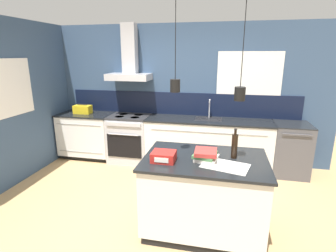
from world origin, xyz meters
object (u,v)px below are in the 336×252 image
(oven_range, at_px, (130,138))
(bottle_on_island, at_px, (234,146))
(dishwasher, at_px, (290,149))
(yellow_toolbox, at_px, (83,109))
(book_stack, at_px, (206,155))
(red_supply_box, at_px, (164,156))

(oven_range, bearing_deg, bottle_on_island, -42.62)
(oven_range, relative_size, dishwasher, 1.00)
(yellow_toolbox, bearing_deg, bottle_on_island, -31.44)
(yellow_toolbox, bearing_deg, oven_range, -0.26)
(oven_range, distance_m, book_stack, 2.53)
(bottle_on_island, distance_m, red_supply_box, 0.81)
(bottle_on_island, distance_m, book_stack, 0.34)
(bottle_on_island, xyz_separation_m, book_stack, (-0.31, -0.13, -0.09))
(book_stack, bearing_deg, red_supply_box, -164.58)
(dishwasher, xyz_separation_m, yellow_toolbox, (-3.91, 0.00, 0.54))
(book_stack, height_order, red_supply_box, book_stack)
(oven_range, bearing_deg, red_supply_box, -60.26)
(oven_range, relative_size, book_stack, 2.92)
(red_supply_box, bearing_deg, dishwasher, 48.42)
(oven_range, relative_size, yellow_toolbox, 2.68)
(dishwasher, xyz_separation_m, red_supply_box, (-1.79, -2.01, 0.51))
(book_stack, bearing_deg, bottle_on_island, 22.90)
(bottle_on_island, relative_size, red_supply_box, 1.34)
(oven_range, height_order, yellow_toolbox, yellow_toolbox)
(oven_range, height_order, book_stack, book_stack)
(dishwasher, height_order, bottle_on_island, bottle_on_island)
(bottle_on_island, bearing_deg, book_stack, -157.10)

